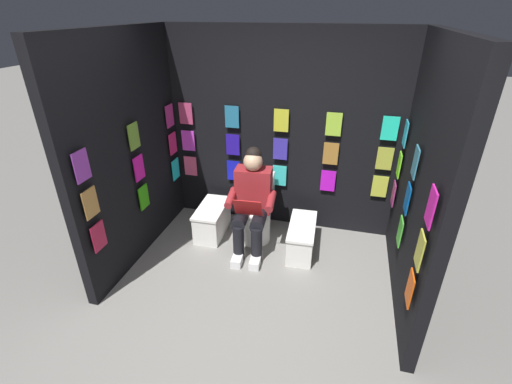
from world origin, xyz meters
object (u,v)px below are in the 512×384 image
toilet (256,212)px  comic_longbox_near (212,220)px  person_reading (252,201)px  comic_longbox_far (302,238)px

toilet → comic_longbox_near: 0.55m
comic_longbox_near → person_reading: bearing=162.9°
toilet → person_reading: (-0.02, 0.23, 0.27)m
toilet → person_reading: 0.35m
toilet → comic_longbox_far: (-0.59, 0.17, -0.15)m
person_reading → comic_longbox_far: size_ratio=1.72×
toilet → person_reading: person_reading is taller
comic_longbox_near → comic_longbox_far: size_ratio=0.92×
comic_longbox_near → comic_longbox_far: bearing=173.1°
person_reading → comic_longbox_near: (0.54, -0.14, -0.41)m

